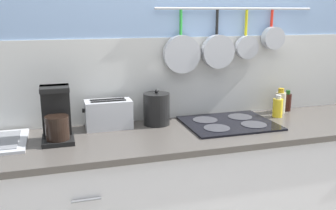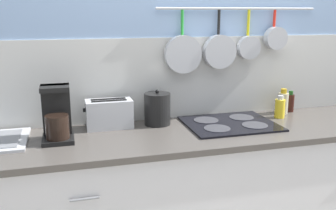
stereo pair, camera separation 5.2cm
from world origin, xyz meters
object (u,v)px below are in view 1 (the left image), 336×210
coffee_maker (57,118)px  toaster (109,114)px  bottle_sesame_oil (280,102)px  bottle_vinegar (287,102)px  kettle (157,109)px  bottle_dish_soap (278,107)px

coffee_maker → toaster: coffee_maker is taller
bottle_sesame_oil → bottle_vinegar: size_ratio=1.16×
kettle → bottle_dish_soap: kettle is taller
toaster → bottle_sesame_oil: bearing=0.9°
bottle_vinegar → coffee_maker: bearing=-173.0°
coffee_maker → bottle_dish_soap: bearing=3.0°
toaster → bottle_vinegar: 1.26m
bottle_vinegar → bottle_dish_soap: bearing=-142.4°
kettle → bottle_vinegar: bearing=3.0°
toaster → bottle_dish_soap: size_ratio=1.95×
coffee_maker → bottle_dish_soap: 1.41m
kettle → bottle_dish_soap: bearing=-4.8°
toaster → bottle_sesame_oil: toaster is taller
coffee_maker → kettle: 0.61m
toaster → bottle_dish_soap: 1.11m
toaster → bottle_vinegar: (1.26, 0.04, -0.02)m
kettle → bottle_vinegar: size_ratio=1.50×
kettle → toaster: bearing=178.5°
kettle → bottle_sesame_oil: (0.89, 0.03, -0.02)m
bottle_dish_soap → coffee_maker: bearing=-177.0°
kettle → bottle_dish_soap: 0.82m
coffee_maker → toaster: bearing=26.6°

